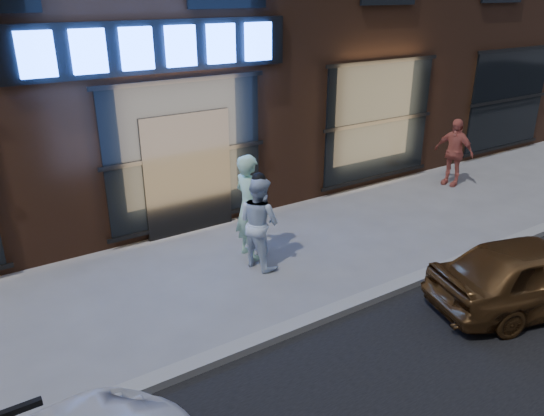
{
  "coord_description": "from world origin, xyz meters",
  "views": [
    {
      "loc": [
        -3.91,
        -5.16,
        4.54
      ],
      "look_at": [
        0.45,
        1.6,
        1.2
      ],
      "focal_mm": 35.0,
      "sensor_mm": 36.0,
      "label": 1
    }
  ],
  "objects_px": {
    "man_bowtie": "(249,207)",
    "passerby": "(454,152)",
    "gold_sedan": "(536,274)",
    "man_cap": "(259,222)"
  },
  "relations": [
    {
      "from": "gold_sedan",
      "to": "passerby",
      "type": "bearing_deg",
      "value": -22.49
    },
    {
      "from": "passerby",
      "to": "gold_sedan",
      "type": "height_order",
      "value": "passerby"
    },
    {
      "from": "man_bowtie",
      "to": "man_cap",
      "type": "bearing_deg",
      "value": 173.03
    },
    {
      "from": "passerby",
      "to": "gold_sedan",
      "type": "xyz_separation_m",
      "value": [
        -3.39,
        -4.38,
        -0.27
      ]
    },
    {
      "from": "man_bowtie",
      "to": "passerby",
      "type": "height_order",
      "value": "man_bowtie"
    },
    {
      "from": "man_cap",
      "to": "passerby",
      "type": "height_order",
      "value": "passerby"
    },
    {
      "from": "man_bowtie",
      "to": "passerby",
      "type": "bearing_deg",
      "value": -86.97
    },
    {
      "from": "man_cap",
      "to": "passerby",
      "type": "bearing_deg",
      "value": -94.33
    },
    {
      "from": "man_bowtie",
      "to": "passerby",
      "type": "xyz_separation_m",
      "value": [
        6.18,
        0.6,
        -0.13
      ]
    },
    {
      "from": "man_bowtie",
      "to": "gold_sedan",
      "type": "xyz_separation_m",
      "value": [
        2.78,
        -3.77,
        -0.4
      ]
    }
  ]
}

